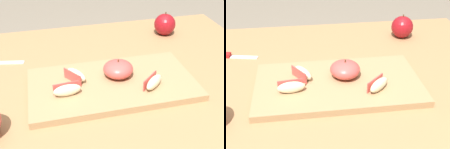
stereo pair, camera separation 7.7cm
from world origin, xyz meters
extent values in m
cube|color=#9E754C|center=(0.00, 0.00, 0.71)|extent=(1.12, 0.91, 0.03)
cube|color=#9E754C|center=(0.50, 0.40, 0.35)|extent=(0.06, 0.06, 0.69)
cube|color=#A37F56|center=(0.03, 0.00, 0.73)|extent=(0.45, 0.25, 0.02)
ellipsoid|color=#D14C47|center=(0.05, 0.02, 0.76)|extent=(0.08, 0.08, 0.05)
cylinder|color=#4C3319|center=(0.05, 0.02, 0.79)|extent=(0.00, 0.00, 0.01)
ellipsoid|color=beige|center=(0.13, -0.05, 0.76)|extent=(0.07, 0.06, 0.03)
cube|color=#D14C47|center=(0.12, -0.04, 0.76)|extent=(0.05, 0.05, 0.03)
ellipsoid|color=beige|center=(-0.10, -0.04, 0.76)|extent=(0.07, 0.03, 0.03)
cube|color=#D14C47|center=(-0.10, -0.02, 0.76)|extent=(0.07, 0.01, 0.03)
ellipsoid|color=beige|center=(-0.07, 0.03, 0.76)|extent=(0.06, 0.07, 0.03)
cube|color=#D14C47|center=(-0.08, 0.03, 0.76)|extent=(0.04, 0.06, 0.03)
cube|color=silver|center=(-0.25, 0.21, 0.72)|extent=(0.09, 0.04, 0.00)
sphere|color=maroon|center=(0.31, 0.30, 0.76)|extent=(0.08, 0.08, 0.08)
cylinder|color=#4C3319|center=(0.31, 0.30, 0.80)|extent=(0.00, 0.00, 0.01)
camera|label=1|loc=(-0.14, -0.66, 1.19)|focal=47.40mm
camera|label=2|loc=(-0.06, -0.67, 1.19)|focal=47.40mm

